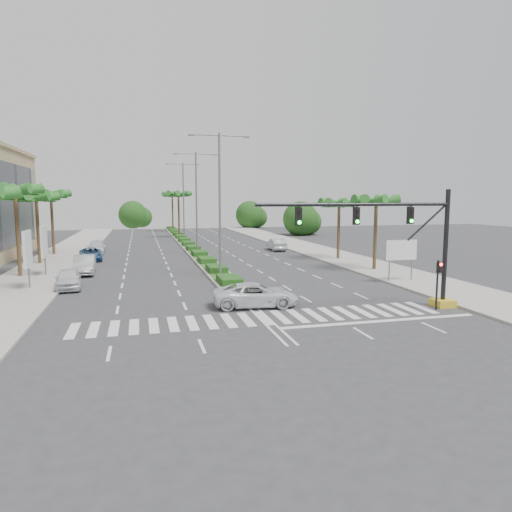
{
  "coord_description": "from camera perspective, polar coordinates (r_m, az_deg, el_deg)",
  "views": [
    {
      "loc": [
        -6.56,
        -23.92,
        6.61
      ],
      "look_at": [
        0.58,
        4.02,
        3.0
      ],
      "focal_mm": 32.0,
      "sensor_mm": 36.0,
      "label": 1
    }
  ],
  "objects": [
    {
      "name": "palm_right_far",
      "position": [
        50.53,
        10.36,
        6.23
      ],
      "size": [
        4.57,
        4.68,
        6.75
      ],
      "color": "brown",
      "rests_on": "ground"
    },
    {
      "name": "direction_sign",
      "position": [
        37.92,
        17.7,
        0.5
      ],
      "size": [
        2.7,
        0.11,
        3.4
      ],
      "color": "slate",
      "rests_on": "ground"
    },
    {
      "name": "median_grass",
      "position": [
        69.53,
        -8.87,
        1.78
      ],
      "size": [
        1.8,
        75.0,
        0.04
      ],
      "primitive_type": "cube",
      "color": "#375D1F",
      "rests_on": "median"
    },
    {
      "name": "palm_median_a",
      "position": [
        79.2,
        -9.67,
        7.45
      ],
      "size": [
        4.57,
        4.68,
        8.05
      ],
      "color": "brown",
      "rests_on": "ground"
    },
    {
      "name": "palm_left_end",
      "position": [
        58.77,
        -24.26,
        6.78
      ],
      "size": [
        4.57,
        4.68,
        7.75
      ],
      "color": "brown",
      "rests_on": "ground"
    },
    {
      "name": "palm_left_mid",
      "position": [
        43.09,
        -27.9,
        6.93
      ],
      "size": [
        4.57,
        4.68,
        7.95
      ],
      "color": "brown",
      "rests_on": "ground"
    },
    {
      "name": "billboard_far",
      "position": [
        42.82,
        -24.98,
        1.58
      ],
      "size": [
        0.18,
        2.1,
        4.35
      ],
      "color": "slate",
      "rests_on": "ground"
    },
    {
      "name": "car_parked_a",
      "position": [
        36.49,
        -22.42,
        -2.66
      ],
      "size": [
        2.23,
        4.54,
        1.49
      ],
      "primitive_type": "imported",
      "rotation": [
        0.0,
        0.0,
        0.11
      ],
      "color": "silver",
      "rests_on": "ground"
    },
    {
      "name": "footpath_right",
      "position": [
        49.45,
        11.91,
        -0.61
      ],
      "size": [
        6.0,
        120.0,
        0.15
      ],
      "primitive_type": "cube",
      "color": "gray",
      "rests_on": "ground"
    },
    {
      "name": "signal_gantry",
      "position": [
        28.86,
        19.04,
        0.47
      ],
      "size": [
        12.6,
        1.2,
        7.2
      ],
      "color": "gold",
      "rests_on": "ground"
    },
    {
      "name": "car_right",
      "position": [
        59.06,
        2.57,
        1.46
      ],
      "size": [
        1.81,
        4.74,
        1.54
      ],
      "primitive_type": "imported",
      "rotation": [
        0.0,
        0.0,
        3.1
      ],
      "color": "silver",
      "rests_on": "ground"
    },
    {
      "name": "car_parked_b",
      "position": [
        43.18,
        -20.66,
        -1.03
      ],
      "size": [
        1.96,
        5.07,
        1.65
      ],
      "primitive_type": "imported",
      "rotation": [
        0.0,
        0.0,
        0.04
      ],
      "color": "silver",
      "rests_on": "ground"
    },
    {
      "name": "footpath_left",
      "position": [
        45.24,
        -25.2,
        -1.85
      ],
      "size": [
        6.0,
        120.0,
        0.15
      ],
      "primitive_type": "cube",
      "color": "gray",
      "rests_on": "ground"
    },
    {
      "name": "billboard_near",
      "position": [
        36.97,
        -26.67,
        0.71
      ],
      "size": [
        0.18,
        2.1,
        4.35
      ],
      "color": "slate",
      "rests_on": "ground"
    },
    {
      "name": "ground",
      "position": [
        25.67,
        0.97,
        -7.79
      ],
      "size": [
        160.0,
        160.0,
        0.0
      ],
      "primitive_type": "plane",
      "color": "#333335",
      "rests_on": "ground"
    },
    {
      "name": "palm_right_near",
      "position": [
        43.38,
        14.8,
        6.37
      ],
      "size": [
        4.57,
        4.68,
        7.05
      ],
      "color": "brown",
      "rests_on": "ground"
    },
    {
      "name": "pedestrian_signal",
      "position": [
        29.25,
        21.83,
        -2.36
      ],
      "size": [
        0.28,
        0.36,
        3.0
      ],
      "color": "black",
      "rests_on": "ground"
    },
    {
      "name": "streetlight_near",
      "position": [
        38.49,
        -4.56,
        7.41
      ],
      "size": [
        5.1,
        0.25,
        12.0
      ],
      "color": "slate",
      "rests_on": "ground"
    },
    {
      "name": "palm_left_far",
      "position": [
        50.9,
        -25.77,
        6.3
      ],
      "size": [
        4.57,
        4.68,
        7.35
      ],
      "color": "brown",
      "rests_on": "ground"
    },
    {
      "name": "streetlight_far",
      "position": [
        70.23,
        -9.05,
        7.21
      ],
      "size": [
        5.1,
        0.25,
        12.0
      ],
      "color": "slate",
      "rests_on": "ground"
    },
    {
      "name": "car_parked_d",
      "position": [
        59.04,
        -19.36,
        1.01
      ],
      "size": [
        2.03,
        4.98,
        1.45
      ],
      "primitive_type": "imported",
      "rotation": [
        0.0,
        0.0,
        -0.0
      ],
      "color": "silver",
      "rests_on": "ground"
    },
    {
      "name": "streetlight_mid",
      "position": [
        54.32,
        -7.46,
        7.29
      ],
      "size": [
        5.1,
        0.25,
        12.0
      ],
      "color": "slate",
      "rests_on": "ground"
    },
    {
      "name": "median",
      "position": [
        69.54,
        -8.87,
        1.68
      ],
      "size": [
        2.2,
        75.0,
        0.2
      ],
      "primitive_type": "cube",
      "color": "gray",
      "rests_on": "ground"
    },
    {
      "name": "palm_median_b",
      "position": [
        94.15,
        -10.43,
        7.36
      ],
      "size": [
        4.57,
        4.68,
        8.05
      ],
      "color": "brown",
      "rests_on": "ground"
    },
    {
      "name": "car_parked_c",
      "position": [
        52.43,
        -19.98,
        0.21
      ],
      "size": [
        2.83,
        5.15,
        1.37
      ],
      "primitive_type": "imported",
      "rotation": [
        0.0,
        0.0,
        0.12
      ],
      "color": "#2B5484",
      "rests_on": "ground"
    },
    {
      "name": "car_crossing",
      "position": [
        28.24,
        -0.06,
        -4.88
      ],
      "size": [
        5.48,
        2.94,
        1.46
      ],
      "primitive_type": "imported",
      "rotation": [
        0.0,
        0.0,
        1.47
      ],
      "color": "white",
      "rests_on": "ground"
    }
  ]
}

